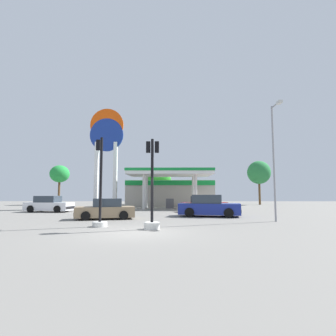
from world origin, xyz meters
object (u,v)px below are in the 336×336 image
object	(u,v)px
car_3	(106,210)
tree_2	(259,173)
station_pole_sign	(106,145)
traffic_signal_0	(152,200)
tree_0	(60,174)
car_0	(49,205)
car_2	(209,207)
corner_streetlamp	(275,151)
tree_1	(159,180)
traffic_signal_1	(100,199)
car_1	(204,205)

from	to	relation	value
car_3	tree_2	xyz separation A→B (m)	(17.84, 22.34, 4.21)
station_pole_sign	traffic_signal_0	xyz separation A→B (m)	(6.59, -17.36, -5.93)
tree_0	tree_2	world-z (taller)	tree_2
traffic_signal_0	tree_2	distance (m)	31.04
car_0	tree_2	size ratio (longest dim) A/B	0.65
station_pole_sign	tree_2	world-z (taller)	station_pole_sign
station_pole_sign	car_2	world-z (taller)	station_pole_sign
car_2	corner_streetlamp	xyz separation A→B (m)	(3.59, -3.80, 3.63)
tree_1	corner_streetlamp	world-z (taller)	corner_streetlamp
traffic_signal_0	car_0	bearing A→B (deg)	131.72
traffic_signal_0	traffic_signal_1	distance (m)	2.99
car_2	car_1	bearing A→B (deg)	87.32
car_3	traffic_signal_1	distance (m)	4.18
traffic_signal_0	tree_2	world-z (taller)	tree_2
car_1	car_3	world-z (taller)	car_1
tree_0	tree_1	bearing A→B (deg)	8.83
tree_0	tree_2	size ratio (longest dim) A/B	0.90
traffic_signal_0	car_1	bearing A→B (deg)	71.50
corner_streetlamp	traffic_signal_0	bearing A→B (deg)	-155.96
traffic_signal_0	corner_streetlamp	size ratio (longest dim) A/B	0.61
car_3	tree_0	bearing A→B (deg)	119.55
station_pole_sign	car_2	bearing A→B (deg)	-44.56
station_pole_sign	car_0	xyz separation A→B (m)	(-3.89, -5.61, -6.69)
tree_1	corner_streetlamp	bearing A→B (deg)	-72.26
tree_1	tree_2	world-z (taller)	tree_2
car_0	car_3	world-z (taller)	car_0
tree_0	tree_1	world-z (taller)	tree_0
car_0	tree_2	world-z (taller)	tree_2
station_pole_sign	corner_streetlamp	world-z (taller)	station_pole_sign
car_3	car_2	bearing A→B (deg)	16.16
station_pole_sign	car_1	world-z (taller)	station_pole_sign
car_2	corner_streetlamp	world-z (taller)	corner_streetlamp
car_0	traffic_signal_1	xyz separation A→B (m)	(7.64, -10.81, 0.76)
car_0	traffic_signal_1	distance (m)	13.26
station_pole_sign	tree_0	size ratio (longest dim) A/B	1.96
car_1	car_2	distance (m)	5.04
car_0	traffic_signal_0	size ratio (longest dim) A/B	0.97
station_pole_sign	car_0	distance (m)	9.56
traffic_signal_0	corner_streetlamp	distance (m)	8.64
traffic_signal_0	corner_streetlamp	bearing A→B (deg)	24.04
station_pole_sign	car_3	distance (m)	14.42
traffic_signal_0	traffic_signal_1	world-z (taller)	traffic_signal_1
tree_0	tree_1	size ratio (longest dim) A/B	1.07
station_pole_sign	car_1	distance (m)	13.62
car_2	tree_1	bearing A→B (deg)	102.03
tree_2	corner_streetlamp	size ratio (longest dim) A/B	0.90
car_1	tree_1	bearing A→B (deg)	106.13
station_pole_sign	car_2	distance (m)	16.05
car_0	car_3	size ratio (longest dim) A/B	1.04
car_0	car_1	distance (m)	14.55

